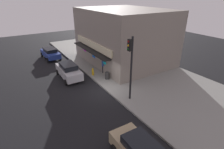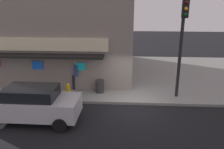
{
  "view_description": "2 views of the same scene",
  "coord_description": "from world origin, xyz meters",
  "px_view_note": "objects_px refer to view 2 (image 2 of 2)",
  "views": [
    {
      "loc": [
        13.6,
        -7.59,
        8.92
      ],
      "look_at": [
        -0.24,
        1.02,
        1.38
      ],
      "focal_mm": 28.51,
      "sensor_mm": 36.0,
      "label": 1
    },
    {
      "loc": [
        -0.27,
        -11.71,
        5.57
      ],
      "look_at": [
        -1.06,
        1.17,
        1.39
      ],
      "focal_mm": 36.93,
      "sensor_mm": 36.0,
      "label": 2
    }
  ],
  "objects_px": {
    "traffic_light": "(182,35)",
    "parked_car_silver": "(32,104)",
    "fire_hydrant": "(68,91)",
    "trash_can": "(100,86)",
    "pedestrian": "(76,74)"
  },
  "relations": [
    {
      "from": "trash_can",
      "to": "parked_car_silver",
      "type": "relative_size",
      "value": 0.18
    },
    {
      "from": "pedestrian",
      "to": "parked_car_silver",
      "type": "relative_size",
      "value": 0.42
    },
    {
      "from": "fire_hydrant",
      "to": "pedestrian",
      "type": "distance_m",
      "value": 1.5
    },
    {
      "from": "parked_car_silver",
      "to": "pedestrian",
      "type": "bearing_deg",
      "value": 71.3
    },
    {
      "from": "fire_hydrant",
      "to": "parked_car_silver",
      "type": "bearing_deg",
      "value": -113.72
    },
    {
      "from": "trash_can",
      "to": "pedestrian",
      "type": "bearing_deg",
      "value": 163.87
    },
    {
      "from": "trash_can",
      "to": "pedestrian",
      "type": "height_order",
      "value": "pedestrian"
    },
    {
      "from": "traffic_light",
      "to": "parked_car_silver",
      "type": "bearing_deg",
      "value": -158.08
    },
    {
      "from": "fire_hydrant",
      "to": "parked_car_silver",
      "type": "height_order",
      "value": "parked_car_silver"
    },
    {
      "from": "trash_can",
      "to": "parked_car_silver",
      "type": "bearing_deg",
      "value": -129.91
    },
    {
      "from": "traffic_light",
      "to": "pedestrian",
      "type": "height_order",
      "value": "traffic_light"
    },
    {
      "from": "trash_can",
      "to": "pedestrian",
      "type": "distance_m",
      "value": 1.72
    },
    {
      "from": "trash_can",
      "to": "pedestrian",
      "type": "xyz_separation_m",
      "value": [
        -1.54,
        0.44,
        0.64
      ]
    },
    {
      "from": "parked_car_silver",
      "to": "traffic_light",
      "type": "bearing_deg",
      "value": 21.92
    },
    {
      "from": "pedestrian",
      "to": "traffic_light",
      "type": "bearing_deg",
      "value": -7.93
    }
  ]
}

